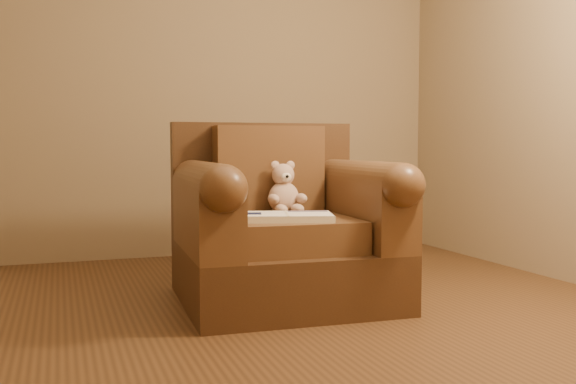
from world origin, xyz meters
name	(u,v)px	position (x,y,z in m)	size (l,w,h in m)	color
floor	(280,316)	(0.00, 0.00, 0.00)	(4.00, 4.00, 0.00)	#54361D
armchair	(282,231)	(0.13, 0.34, 0.39)	(1.17, 1.12, 1.01)	#412815
teddy_bear	(284,193)	(0.18, 0.43, 0.60)	(0.22, 0.25, 0.31)	tan
guidebook	(287,217)	(0.06, 0.07, 0.50)	(0.53, 0.40, 0.04)	beige
side_table	(377,235)	(0.99, 0.83, 0.27)	(0.35, 0.35, 0.49)	gold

